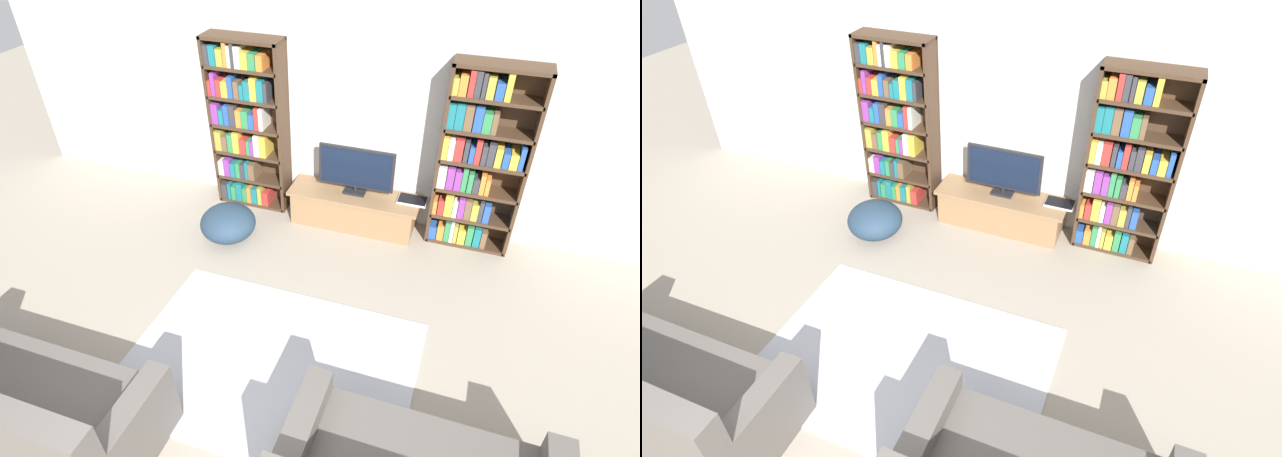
# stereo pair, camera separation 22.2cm
# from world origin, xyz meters

# --- Properties ---
(wall_back) EXTENTS (8.80, 0.06, 2.60)m
(wall_back) POSITION_xyz_m (0.00, 4.23, 1.30)
(wall_back) COLOR silver
(wall_back) RESTS_ON ground_plane
(bookshelf_left) EXTENTS (0.88, 0.30, 2.02)m
(bookshelf_left) POSITION_xyz_m (-1.28, 4.05, 1.02)
(bookshelf_left) COLOR #422D1E
(bookshelf_left) RESTS_ON ground_plane
(bookshelf_right) EXTENTS (0.88, 0.30, 2.02)m
(bookshelf_right) POSITION_xyz_m (1.30, 4.05, 0.99)
(bookshelf_right) COLOR #422D1E
(bookshelf_right) RESTS_ON ground_plane
(tv_stand) EXTENTS (1.50, 0.46, 0.42)m
(tv_stand) POSITION_xyz_m (0.06, 3.94, 0.21)
(tv_stand) COLOR #8E6B47
(tv_stand) RESTS_ON ground_plane
(television) EXTENTS (0.85, 0.16, 0.56)m
(television) POSITION_xyz_m (0.06, 3.97, 0.72)
(television) COLOR black
(television) RESTS_ON tv_stand
(laptop) EXTENTS (0.32, 0.21, 0.03)m
(laptop) POSITION_xyz_m (0.71, 4.00, 0.44)
(laptop) COLOR silver
(laptop) RESTS_ON tv_stand
(area_rug) EXTENTS (2.44, 1.73, 0.02)m
(area_rug) POSITION_xyz_m (-0.07, 1.75, 0.01)
(area_rug) COLOR #B2B7C1
(area_rug) RESTS_ON ground_plane
(couch_left_sectional) EXTENTS (1.97, 0.87, 0.93)m
(couch_left_sectional) POSITION_xyz_m (-1.50, 0.59, 0.30)
(couch_left_sectional) COLOR #56514C
(couch_left_sectional) RESTS_ON ground_plane
(beanbag_ottoman) EXTENTS (0.62, 0.62, 0.39)m
(beanbag_ottoman) POSITION_xyz_m (-1.21, 3.24, 0.20)
(beanbag_ottoman) COLOR #23384C
(beanbag_ottoman) RESTS_ON ground_plane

